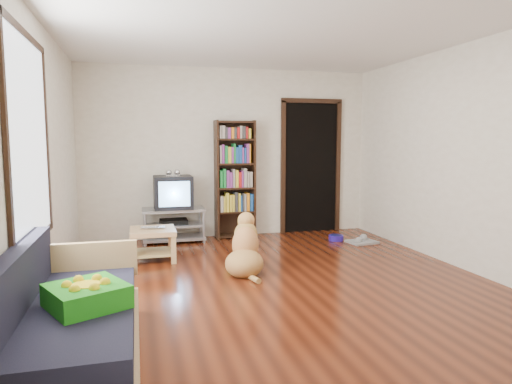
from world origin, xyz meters
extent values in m
plane|color=#58210F|center=(0.00, 0.00, 0.00)|extent=(5.00, 5.00, 0.00)
plane|color=white|center=(0.00, 0.00, 2.60)|extent=(5.00, 5.00, 0.00)
plane|color=silver|center=(0.00, 2.50, 1.30)|extent=(4.50, 0.00, 4.50)
plane|color=silver|center=(0.00, -2.50, 1.30)|extent=(4.50, 0.00, 4.50)
plane|color=silver|center=(-2.25, 0.00, 1.30)|extent=(0.00, 5.00, 5.00)
plane|color=silver|center=(2.25, 0.00, 1.30)|extent=(0.00, 5.00, 5.00)
cube|color=#1D9E1F|center=(-1.75, -1.45, 0.49)|extent=(0.60, 0.60, 0.15)
imported|color=silver|center=(-1.24, 1.21, 0.41)|extent=(0.31, 0.22, 0.02)
cylinder|color=#27148D|center=(1.47, 1.71, 0.04)|extent=(0.22, 0.22, 0.08)
cube|color=#A0A0A0|center=(1.77, 1.46, 0.01)|extent=(0.45, 0.38, 0.03)
cube|color=white|center=(-2.23, -0.50, 1.50)|extent=(0.02, 1.30, 1.60)
cube|color=black|center=(-2.23, -0.50, 2.32)|extent=(0.03, 1.42, 0.06)
cube|color=black|center=(-2.23, -0.50, 0.68)|extent=(0.03, 1.42, 0.06)
cube|color=black|center=(-2.23, -1.20, 1.50)|extent=(0.03, 0.06, 1.70)
cube|color=black|center=(-2.23, 0.20, 1.50)|extent=(0.03, 0.06, 1.70)
cube|color=black|center=(1.35, 2.48, 1.05)|extent=(0.90, 0.02, 2.10)
cube|color=black|center=(0.87, 2.47, 1.05)|extent=(0.07, 0.05, 2.14)
cube|color=black|center=(1.83, 2.47, 1.05)|extent=(0.07, 0.05, 2.14)
cube|color=black|center=(1.35, 2.47, 2.13)|extent=(1.03, 0.05, 0.07)
cube|color=#99999E|center=(-0.90, 2.25, 0.48)|extent=(0.90, 0.45, 0.04)
cube|color=#99999E|center=(-0.90, 2.25, 0.25)|extent=(0.86, 0.42, 0.03)
cube|color=#99999E|center=(-0.90, 2.25, 0.06)|extent=(0.90, 0.45, 0.04)
cylinder|color=#99999E|center=(-1.32, 2.05, 0.25)|extent=(0.04, 0.04, 0.50)
cylinder|color=#99999E|center=(-0.48, 2.05, 0.25)|extent=(0.04, 0.04, 0.50)
cylinder|color=#99999E|center=(-1.32, 2.45, 0.25)|extent=(0.04, 0.04, 0.50)
cylinder|color=#99999E|center=(-0.48, 2.45, 0.25)|extent=(0.04, 0.04, 0.50)
cube|color=black|center=(-0.90, 2.25, 0.30)|extent=(0.40, 0.30, 0.07)
cube|color=black|center=(-0.90, 2.25, 0.74)|extent=(0.55, 0.48, 0.48)
cube|color=black|center=(-0.90, 2.45, 0.74)|extent=(0.40, 0.14, 0.36)
cube|color=#8CBFF2|center=(-0.90, 2.00, 0.74)|extent=(0.44, 0.02, 0.36)
cube|color=silver|center=(-0.90, 2.20, 0.99)|extent=(0.20, 0.07, 0.02)
sphere|color=silver|center=(-0.96, 2.20, 1.04)|extent=(0.09, 0.09, 0.09)
sphere|color=silver|center=(-0.84, 2.20, 1.04)|extent=(0.09, 0.09, 0.09)
cube|color=black|center=(-0.23, 2.34, 0.90)|extent=(0.03, 0.30, 1.80)
cube|color=black|center=(0.34, 2.34, 0.90)|extent=(0.03, 0.30, 1.80)
cube|color=black|center=(0.05, 2.48, 0.90)|extent=(0.60, 0.02, 1.80)
cube|color=black|center=(0.05, 2.34, 0.03)|extent=(0.56, 0.28, 0.02)
cube|color=black|center=(0.05, 2.34, 0.40)|extent=(0.56, 0.28, 0.03)
cube|color=black|center=(0.05, 2.34, 0.77)|extent=(0.56, 0.28, 0.02)
cube|color=black|center=(0.05, 2.34, 1.14)|extent=(0.56, 0.28, 0.02)
cube|color=black|center=(0.05, 2.34, 1.51)|extent=(0.56, 0.28, 0.02)
cube|color=black|center=(0.05, 2.34, 1.77)|extent=(0.56, 0.28, 0.02)
cube|color=tan|center=(-1.83, -1.40, 0.11)|extent=(0.80, 1.80, 0.22)
cube|color=#1E1E2D|center=(-1.83, -1.40, 0.33)|extent=(0.74, 1.74, 0.18)
cube|color=#1E1E2D|center=(-2.17, -1.40, 0.60)|extent=(0.12, 1.74, 0.40)
cube|color=tan|center=(-1.83, -0.54, 0.50)|extent=(0.80, 0.06, 0.30)
cube|color=tan|center=(-1.24, 1.24, 0.37)|extent=(0.55, 0.55, 0.06)
cube|color=tan|center=(-1.24, 1.24, 0.10)|extent=(0.45, 0.45, 0.03)
cube|color=tan|center=(-1.47, 1.01, 0.17)|extent=(0.06, 0.06, 0.34)
cube|color=tan|center=(-1.00, 1.01, 0.17)|extent=(0.06, 0.06, 0.34)
cube|color=tan|center=(-1.47, 1.48, 0.17)|extent=(0.06, 0.06, 0.34)
cube|color=tan|center=(-1.00, 1.48, 0.17)|extent=(0.06, 0.06, 0.34)
ellipsoid|color=#BC8148|center=(-0.28, 0.33, 0.13)|extent=(0.55, 0.58, 0.32)
ellipsoid|color=#C8844D|center=(-0.23, 0.49, 0.31)|extent=(0.40, 0.42, 0.42)
ellipsoid|color=#BA8047|center=(-0.20, 0.57, 0.41)|extent=(0.33, 0.32, 0.30)
ellipsoid|color=tan|center=(-0.19, 0.62, 0.57)|extent=(0.25, 0.27, 0.19)
ellipsoid|color=#CC834E|center=(-0.16, 0.72, 0.55)|extent=(0.13, 0.18, 0.08)
sphere|color=black|center=(-0.13, 0.79, 0.55)|extent=(0.04, 0.04, 0.04)
ellipsoid|color=tan|center=(-0.27, 0.61, 0.56)|extent=(0.06, 0.08, 0.13)
ellipsoid|color=tan|center=(-0.13, 0.57, 0.56)|extent=(0.06, 0.08, 0.13)
cylinder|color=#B88A47|center=(-0.24, 0.67, 0.17)|extent=(0.10, 0.12, 0.35)
cylinder|color=tan|center=(-0.11, 0.63, 0.17)|extent=(0.10, 0.12, 0.35)
sphere|color=#BE7B49|center=(-0.23, 0.71, 0.02)|extent=(0.09, 0.09, 0.09)
sphere|color=tan|center=(-0.10, 0.67, 0.02)|extent=(0.09, 0.09, 0.09)
cylinder|color=#B57645|center=(-0.24, 0.12, 0.03)|extent=(0.12, 0.31, 0.07)
camera|label=1|loc=(-1.42, -4.50, 1.49)|focal=32.00mm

